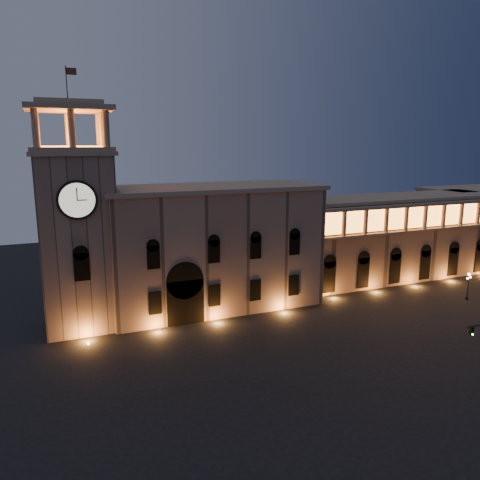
{
  "coord_description": "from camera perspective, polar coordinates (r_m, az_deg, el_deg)",
  "views": [
    {
      "loc": [
        -23.66,
        -40.51,
        23.38
      ],
      "look_at": [
        -0.28,
        16.0,
        10.76
      ],
      "focal_mm": 35.0,
      "sensor_mm": 36.0,
      "label": 1
    }
  ],
  "objects": [
    {
      "name": "colonnade_wing",
      "position": [
        86.64,
        18.02,
        0.41
      ],
      "size": [
        40.6,
        11.5,
        14.5
      ],
      "color": "#7C5F4F",
      "rests_on": "ground"
    },
    {
      "name": "government_building",
      "position": [
        67.66,
        -3.33,
        -0.83
      ],
      "size": [
        30.8,
        12.8,
        17.6
      ],
      "color": "#816454",
      "rests_on": "ground"
    },
    {
      "name": "clock_tower",
      "position": [
        62.52,
        -19.23,
        0.98
      ],
      "size": [
        9.8,
        9.8,
        32.4
      ],
      "color": "#816454",
      "rests_on": "ground"
    },
    {
      "name": "ground",
      "position": [
        52.41,
        7.23,
        -14.93
      ],
      "size": [
        160.0,
        160.0,
        0.0
      ],
      "primitive_type": "plane",
      "color": "black",
      "rests_on": "ground"
    },
    {
      "name": "street_lamp_near",
      "position": [
        79.47,
        26.06,
        -4.81
      ],
      "size": [
        1.39,
        0.61,
        4.16
      ],
      "rotation": [
        0.0,
        0.0,
        0.32
      ],
      "color": "black",
      "rests_on": "ground"
    },
    {
      "name": "secondary_building",
      "position": [
        109.12,
        26.41,
        1.8
      ],
      "size": [
        20.0,
        12.0,
        14.0
      ],
      "primitive_type": "cube",
      "color": "#7C5F4F",
      "rests_on": "ground"
    }
  ]
}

